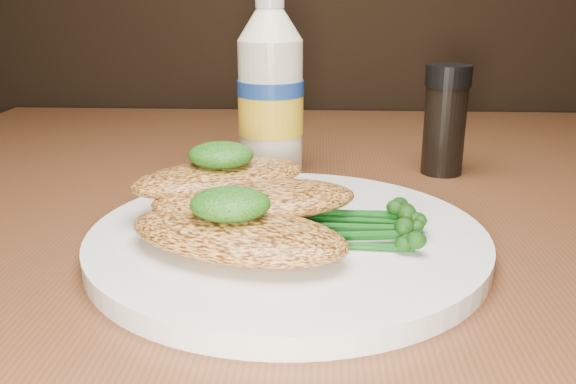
{
  "coord_description": "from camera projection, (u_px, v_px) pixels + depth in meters",
  "views": [
    {
      "loc": [
        -0.09,
        0.48,
        0.93
      ],
      "look_at": [
        -0.12,
        0.91,
        0.79
      ],
      "focal_mm": 37.63,
      "sensor_mm": 36.0,
      "label": 1
    }
  ],
  "objects": [
    {
      "name": "chicken_back",
      "position": [
        220.0,
        177.0,
        0.48
      ],
      "size": [
        0.16,
        0.14,
        0.02
      ],
      "primitive_type": "ellipsoid",
      "rotation": [
        0.0,
        0.0,
        0.53
      ],
      "color": "gold",
      "rests_on": "plate"
    },
    {
      "name": "pesto_front",
      "position": [
        230.0,
        204.0,
        0.4
      ],
      "size": [
        0.06,
        0.05,
        0.02
      ],
      "primitive_type": "ellipsoid",
      "rotation": [
        0.0,
        0.0,
        -0.03
      ],
      "color": "#093407",
      "rests_on": "chicken_front"
    },
    {
      "name": "plate",
      "position": [
        288.0,
        239.0,
        0.45
      ],
      "size": [
        0.29,
        0.29,
        0.02
      ],
      "primitive_type": "cylinder",
      "color": "white",
      "rests_on": "dining_table"
    },
    {
      "name": "chicken_mid",
      "position": [
        255.0,
        199.0,
        0.45
      ],
      "size": [
        0.17,
        0.11,
        0.02
      ],
      "primitive_type": "ellipsoid",
      "rotation": [
        0.0,
        0.0,
        0.23
      ],
      "color": "gold",
      "rests_on": "plate"
    },
    {
      "name": "chicken_front",
      "position": [
        237.0,
        234.0,
        0.41
      ],
      "size": [
        0.18,
        0.13,
        0.03
      ],
      "primitive_type": "ellipsoid",
      "rotation": [
        0.0,
        0.0,
        -0.35
      ],
      "color": "gold",
      "rests_on": "plate"
    },
    {
      "name": "pepper_grinder",
      "position": [
        445.0,
        120.0,
        0.62
      ],
      "size": [
        0.06,
        0.06,
        0.11
      ],
      "primitive_type": null,
      "rotation": [
        0.0,
        0.0,
        -0.41
      ],
      "color": "black",
      "rests_on": "dining_table"
    },
    {
      "name": "broccolini_bundle",
      "position": [
        343.0,
        218.0,
        0.44
      ],
      "size": [
        0.17,
        0.15,
        0.02
      ],
      "primitive_type": null,
      "rotation": [
        0.0,
        0.0,
        -0.35
      ],
      "color": "#114F15",
      "rests_on": "plate"
    },
    {
      "name": "mayo_bottle",
      "position": [
        270.0,
        82.0,
        0.61
      ],
      "size": [
        0.09,
        0.09,
        0.19
      ],
      "primitive_type": null,
      "rotation": [
        0.0,
        0.0,
        -0.41
      ],
      "color": "white",
      "rests_on": "dining_table"
    },
    {
      "name": "pesto_back",
      "position": [
        221.0,
        155.0,
        0.47
      ],
      "size": [
        0.06,
        0.05,
        0.02
      ],
      "primitive_type": "ellipsoid",
      "rotation": [
        0.0,
        0.0,
        -0.11
      ],
      "color": "#093407",
      "rests_on": "chicken_back"
    }
  ]
}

